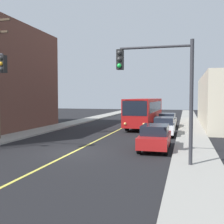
% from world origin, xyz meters
% --- Properties ---
extents(ground_plane, '(120.00, 120.00, 0.00)m').
position_xyz_m(ground_plane, '(0.00, 0.00, 0.00)').
color(ground_plane, black).
extents(sidewalk_left, '(2.50, 90.00, 0.15)m').
position_xyz_m(sidewalk_left, '(-7.25, 10.00, 0.07)').
color(sidewalk_left, gray).
rests_on(sidewalk_left, ground).
extents(sidewalk_right, '(2.50, 90.00, 0.15)m').
position_xyz_m(sidewalk_right, '(7.25, 10.00, 0.07)').
color(sidewalk_right, gray).
rests_on(sidewalk_right, ground).
extents(lane_stripe_center, '(0.16, 60.00, 0.01)m').
position_xyz_m(lane_stripe_center, '(0.00, 15.00, 0.01)').
color(lane_stripe_center, '#D8CC4C').
rests_on(lane_stripe_center, ground).
extents(city_bus, '(2.77, 12.20, 3.20)m').
position_xyz_m(city_bus, '(2.20, 15.72, 1.82)').
color(city_bus, maroon).
rests_on(city_bus, ground).
extents(parked_car_red, '(1.83, 4.40, 1.62)m').
position_xyz_m(parked_car_red, '(4.81, 2.13, 0.84)').
color(parked_car_red, maroon).
rests_on(parked_car_red, ground).
extents(parked_car_white, '(1.83, 4.41, 1.62)m').
position_xyz_m(parked_car_white, '(4.88, 9.09, 0.84)').
color(parked_car_white, silver).
rests_on(parked_car_white, ground).
extents(parked_car_silver, '(1.92, 4.45, 1.62)m').
position_xyz_m(parked_car_silver, '(4.75, 15.35, 0.84)').
color(parked_car_silver, '#B7B7BC').
rests_on(parked_car_silver, ground).
extents(traffic_signal_right_corner, '(3.75, 0.48, 6.00)m').
position_xyz_m(traffic_signal_right_corner, '(5.41, -2.00, 4.30)').
color(traffic_signal_right_corner, '#2D2D33').
rests_on(traffic_signal_right_corner, sidewalk_right).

